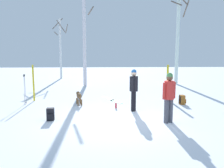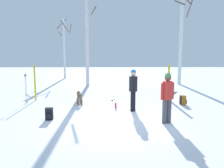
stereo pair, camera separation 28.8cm
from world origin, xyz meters
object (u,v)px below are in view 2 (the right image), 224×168
ski_pair_planted_1 (35,83)px  ski_poles_0 (26,88)px  birch_tree_3 (181,32)px  backpack_0 (49,114)px  water_bottle_0 (116,105)px  ski_pair_lying_1 (113,100)px  ski_pair_planted_0 (169,83)px  dog (79,96)px  person_0 (167,95)px  person_2 (133,87)px  birch_tree_1 (64,47)px  backpack_1 (183,100)px  ski_pair_lying_0 (172,94)px  birch_tree_2 (87,30)px

ski_pair_planted_1 → ski_poles_0: 0.76m
ski_poles_0 → birch_tree_3: 11.83m
backpack_0 → water_bottle_0: bearing=34.5°
ski_pair_lying_1 → ski_pair_planted_0: bearing=0.7°
ski_poles_0 → water_bottle_0: ski_poles_0 is taller
ski_pair_planted_0 → birch_tree_3: (2.40, 5.84, 3.03)m
dog → ski_pair_lying_1: size_ratio=0.49×
ski_pair_planted_1 → birch_tree_3: 11.25m
ski_poles_0 → person_0: bearing=-27.7°
person_2 → ski_pair_planted_0: ski_pair_planted_0 is taller
dog → birch_tree_1: 11.72m
backpack_1 → ski_pair_planted_0: bearing=109.1°
person_2 → ski_pair_lying_0: bearing=53.9°
person_0 → ski_pair_planted_0: 3.95m
ski_pair_lying_0 → ski_poles_0: size_ratio=1.23×
ski_pair_planted_1 → person_0: bearing=-33.8°
person_2 → birch_tree_1: (-5.14, 12.35, 1.97)m
ski_pair_planted_0 → ski_poles_0: bearing=-173.8°
water_bottle_0 → birch_tree_3: bearing=55.8°
backpack_0 → birch_tree_2: size_ratio=0.05×
ski_pair_planted_1 → birch_tree_3: bearing=32.8°
birch_tree_3 → ski_poles_0: bearing=-144.7°
backpack_1 → water_bottle_0: 3.17m
backpack_1 → birch_tree_3: size_ratio=0.06×
person_2 → ski_poles_0: size_ratio=1.23×
dog → ski_pair_lying_0: (5.03, 2.40, -0.38)m
ski_pair_lying_0 → birch_tree_2: size_ratio=0.21×
ski_pair_lying_0 → ski_poles_0: 7.90m
ski_pair_planted_0 → person_0: bearing=-105.6°
ski_pair_planted_1 → backpack_1: bearing=-8.7°
person_0 → person_2: (-0.97, 1.65, 0.00)m
person_0 → ski_pair_planted_1: size_ratio=0.95×
ski_pair_planted_1 → backpack_1: size_ratio=4.08×
ski_pair_lying_0 → backpack_1: bearing=-95.5°
person_0 → ski_pair_lying_1: size_ratio=0.96×
birch_tree_1 → birch_tree_3: bearing=-24.5°
backpack_1 → birch_tree_2: bearing=128.5°
ski_poles_0 → birch_tree_3: birch_tree_3 is taller
backpack_0 → backpack_1: (5.54, 2.25, 0.00)m
ski_pair_lying_0 → birch_tree_2: 7.47m
backpack_0 → backpack_1: size_ratio=1.00×
backpack_1 → person_0: bearing=-118.3°
dog → birch_tree_2: (-0.16, 5.99, 3.61)m
ski_pair_lying_1 → ski_poles_0: size_ratio=1.27×
water_bottle_0 → birch_tree_3: birch_tree_3 is taller
ski_pair_planted_0 → backpack_1: 1.36m
ski_pair_lying_1 → backpack_1: size_ratio=4.04×
person_0 → backpack_1: (1.45, 2.69, -0.77)m
ski_pair_lying_1 → water_bottle_0: (0.10, -1.67, 0.11)m
birch_tree_1 → backpack_0: bearing=-81.5°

